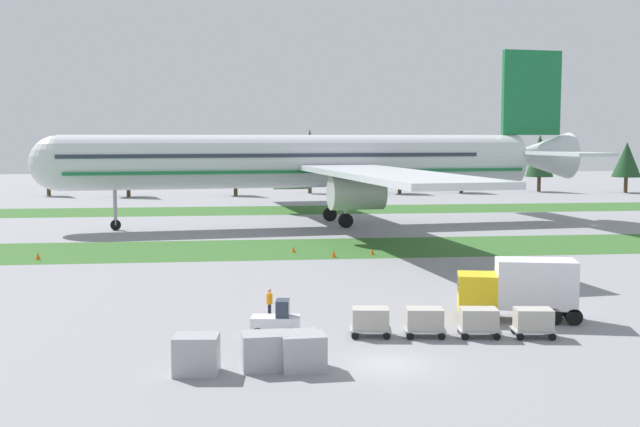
{
  "coord_description": "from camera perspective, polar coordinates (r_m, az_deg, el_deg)",
  "views": [
    {
      "loc": [
        -7.51,
        -36.13,
        10.69
      ],
      "look_at": [
        0.66,
        32.72,
        4.0
      ],
      "focal_mm": 44.85,
      "sensor_mm": 36.0,
      "label": 1
    }
  ],
  "objects": [
    {
      "name": "taxiway_marker_3",
      "position": [
        72.77,
        3.75,
        -2.74
      ],
      "size": [
        0.44,
        0.44,
        0.53
      ],
      "primitive_type": "cone",
      "color": "orange",
      "rests_on": "ground"
    },
    {
      "name": "cargo_dolly_lead",
      "position": [
        43.25,
        3.62,
        -7.56
      ],
      "size": [
        2.39,
        1.79,
        1.55
      ],
      "rotation": [
        0.0,
        0.0,
        1.43
      ],
      "color": "#A3A3A8",
      "rests_on": "ground"
    },
    {
      "name": "uld_container_2",
      "position": [
        37.42,
        -4.03,
        -9.76
      ],
      "size": [
        2.09,
        1.71,
        1.68
      ],
      "primitive_type": "cube",
      "rotation": [
        0.0,
        0.0,
        0.06
      ],
      "color": "#A3A3A8",
      "rests_on": "ground"
    },
    {
      "name": "taxiway_marker_0",
      "position": [
        73.99,
        -1.91,
        -2.57
      ],
      "size": [
        0.44,
        0.44,
        0.57
      ],
      "primitive_type": "cone",
      "color": "orange",
      "rests_on": "ground"
    },
    {
      "name": "grass_strip_near",
      "position": [
        76.59,
        -1.08,
        -2.51
      ],
      "size": [
        320.0,
        14.09,
        0.01
      ],
      "primitive_type": "cube",
      "color": "#336028",
      "rests_on": "ground"
    },
    {
      "name": "taxiway_marker_1",
      "position": [
        71.01,
        0.99,
        -2.86
      ],
      "size": [
        0.44,
        0.44,
        0.7
      ],
      "primitive_type": "cone",
      "color": "orange",
      "rests_on": "ground"
    },
    {
      "name": "baggage_tug",
      "position": [
        43.35,
        -3.1,
        -7.67
      ],
      "size": [
        2.75,
        1.65,
        1.97
      ],
      "rotation": [
        0.0,
        0.0,
        1.43
      ],
      "color": "silver",
      "rests_on": "ground"
    },
    {
      "name": "cargo_dolly_second",
      "position": [
        43.47,
        7.47,
        -7.53
      ],
      "size": [
        2.39,
        1.79,
        1.55
      ],
      "rotation": [
        0.0,
        0.0,
        1.43
      ],
      "color": "#A3A3A8",
      "rests_on": "ground"
    },
    {
      "name": "grass_strip_far",
      "position": [
        116.39,
        -3.04,
        0.24
      ],
      "size": [
        320.0,
        14.09,
        0.01
      ],
      "primitive_type": "cube",
      "color": "#336028",
      "rests_on": "ground"
    },
    {
      "name": "taxiway_marker_2",
      "position": [
        73.86,
        -19.49,
        -2.86
      ],
      "size": [
        0.44,
        0.44,
        0.67
      ],
      "primitive_type": "cone",
      "color": "orange",
      "rests_on": "ground"
    },
    {
      "name": "uld_container_3",
      "position": [
        37.59,
        -1.64,
        -9.69
      ],
      "size": [
        2.1,
        1.73,
        1.67
      ],
      "primitive_type": "cube",
      "rotation": [
        0.0,
        0.0,
        0.07
      ],
      "color": "#A3A3A8",
      "rests_on": "ground"
    },
    {
      "name": "ground_plane",
      "position": [
        38.42,
        4.86,
        -10.67
      ],
      "size": [
        400.0,
        400.0,
        0.0
      ],
      "primitive_type": "plane",
      "color": "gray"
    },
    {
      "name": "cargo_dolly_fourth",
      "position": [
        44.48,
        14.98,
        -7.37
      ],
      "size": [
        2.39,
        1.79,
        1.55
      ],
      "rotation": [
        0.0,
        0.0,
        1.43
      ],
      "color": "#A3A3A8",
      "rests_on": "ground"
    },
    {
      "name": "uld_container_0",
      "position": [
        37.19,
        -1.21,
        -9.85
      ],
      "size": [
        2.09,
        1.71,
        1.68
      ],
      "primitive_type": "cube",
      "rotation": [
        0.0,
        0.0,
        0.06
      ],
      "color": "#A3A3A8",
      "rests_on": "ground"
    },
    {
      "name": "distant_tree_line",
      "position": [
        147.2,
        -3.31,
        3.85
      ],
      "size": [
        204.47,
        10.08,
        12.09
      ],
      "color": "#4C3823",
      "rests_on": "ground"
    },
    {
      "name": "airliner",
      "position": [
        96.55,
        0.03,
        3.76
      ],
      "size": [
        66.56,
        81.97,
        21.62
      ],
      "rotation": [
        0.0,
        0.0,
        1.69
      ],
      "color": "silver",
      "rests_on": "ground"
    },
    {
      "name": "ground_crew_marshaller",
      "position": [
        47.54,
        -3.62,
        -6.33
      ],
      "size": [
        0.36,
        0.55,
        1.74
      ],
      "rotation": [
        0.0,
        0.0,
        1.42
      ],
      "color": "black",
      "rests_on": "ground"
    },
    {
      "name": "cargo_dolly_third",
      "position": [
        43.88,
        11.27,
        -7.46
      ],
      "size": [
        2.39,
        1.79,
        1.55
      ],
      "rotation": [
        0.0,
        0.0,
        1.43
      ],
      "color": "#A3A3A8",
      "rests_on": "ground"
    },
    {
      "name": "catering_truck",
      "position": [
        48.16,
        14.05,
        -5.11
      ],
      "size": [
        7.3,
        3.88,
        3.58
      ],
      "rotation": [
        0.0,
        0.0,
        1.33
      ],
      "color": "yellow",
      "rests_on": "ground"
    },
    {
      "name": "uld_container_1",
      "position": [
        37.04,
        -8.81,
        -9.91
      ],
      "size": [
        2.15,
        1.8,
        1.77
      ],
      "primitive_type": "cube",
      "rotation": [
        0.0,
        0.0,
        -0.1
      ],
      "color": "#A3A3A8",
      "rests_on": "ground"
    }
  ]
}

